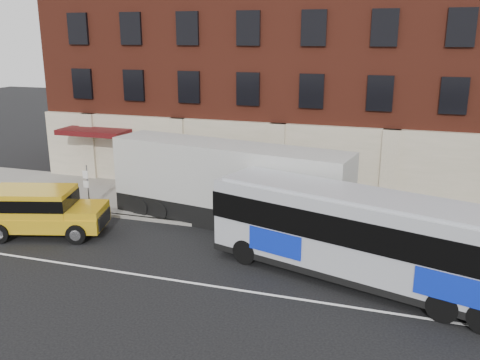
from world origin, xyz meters
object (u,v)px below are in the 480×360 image
(sign_pole, at_px, (87,186))
(shipping_container, at_px, (228,185))
(city_bus, at_px, (372,236))
(yellow_suv, at_px, (40,209))

(sign_pole, bearing_deg, shipping_container, 5.10)
(sign_pole, height_order, shipping_container, shipping_container)
(city_bus, distance_m, yellow_suv, 14.68)
(sign_pole, relative_size, yellow_suv, 0.43)
(city_bus, height_order, shipping_container, shipping_container)
(sign_pole, height_order, yellow_suv, sign_pole)
(city_bus, relative_size, yellow_suv, 2.19)
(sign_pole, relative_size, shipping_container, 0.21)
(yellow_suv, bearing_deg, sign_pole, 83.54)
(sign_pole, xyz_separation_m, city_bus, (14.30, -3.71, 0.42))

